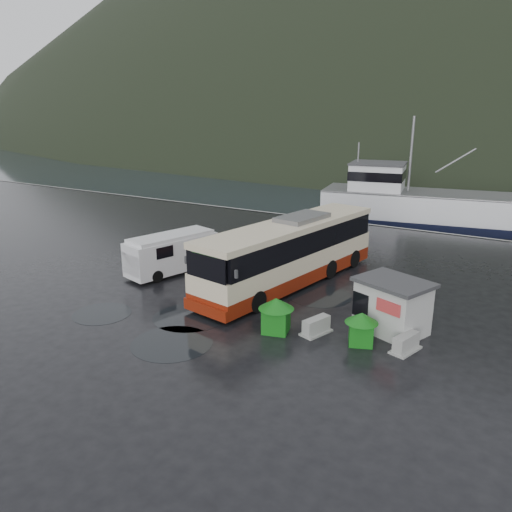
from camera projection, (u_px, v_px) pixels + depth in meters
The scene contains 13 objects.
ground at pixel (236, 298), 26.21m from camera, with size 160.00×160.00×0.00m, color black.
harbor_water at pixel (489, 149), 116.98m from camera, with size 300.00×180.00×0.02m, color black.
quay_edge at pixel (362, 224), 42.71m from camera, with size 160.00×0.60×1.50m, color #999993.
coach_bus at pixel (289, 283), 28.42m from camera, with size 3.30×13.38×3.79m, color beige, non-canonical shape.
white_van at pixel (173, 272), 30.23m from camera, with size 1.98×5.75×2.40m, color silver, non-canonical shape.
waste_bin_left at pixel (276, 331), 22.32m from camera, with size 1.14×1.14×1.59m, color #136C15, non-canonical shape.
waste_bin_right at pixel (360, 343), 21.17m from camera, with size 1.01×1.01×1.41m, color #136C15, non-canonical shape.
dome_tent at pixel (232, 311), 24.53m from camera, with size 1.82×2.55×1.00m, color #232B1A, non-canonical shape.
ticket_kiosk at pixel (390, 331), 22.38m from camera, with size 3.06×2.32×2.40m, color #BABAB5, non-canonical shape.
jersey_barrier_a at pixel (316, 333), 22.12m from camera, with size 0.74×1.47×0.74m, color #999993, non-canonical shape.
jersey_barrier_b at pixel (405, 351), 20.53m from camera, with size 0.73×1.46×0.73m, color #999993, non-canonical shape.
fishing_trawler at pixel (438, 213), 47.06m from camera, with size 25.45×5.58×10.18m, color silver, non-canonical shape.
puddles at pixel (207, 317), 23.85m from camera, with size 11.28×11.71×0.01m.
Camera 1 is at (13.32, -20.53, 9.68)m, focal length 35.00 mm.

